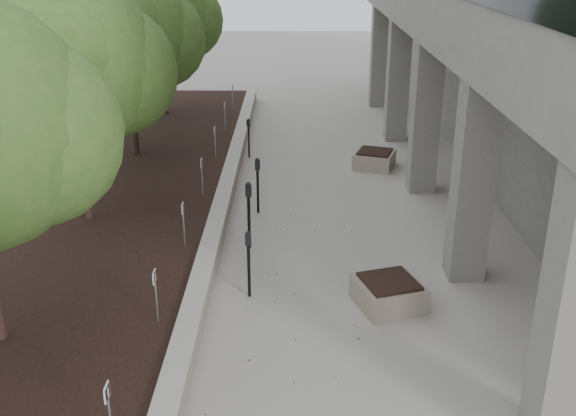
{
  "coord_description": "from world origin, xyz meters",
  "views": [
    {
      "loc": [
        -0.09,
        -6.17,
        6.38
      ],
      "look_at": [
        -0.18,
        6.44,
        1.28
      ],
      "focal_mm": 41.59,
      "sensor_mm": 36.0,
      "label": 1
    }
  ],
  "objects_px": {
    "parking_meter_2": "(249,264)",
    "crabapple_tree_4": "(128,62)",
    "crabapple_tree_3": "(75,102)",
    "parking_meter_5": "(249,138)",
    "planter_back": "(374,159)",
    "parking_meter_3": "(249,215)",
    "planter_front": "(389,292)",
    "crabapple_tree_5": "(161,38)",
    "parking_meter_4": "(258,186)"
  },
  "relations": [
    {
      "from": "crabapple_tree_5",
      "to": "planter_back",
      "type": "distance_m",
      "value": 9.23
    },
    {
      "from": "crabapple_tree_3",
      "to": "parking_meter_2",
      "type": "xyz_separation_m",
      "value": [
        3.89,
        -2.92,
        -2.44
      ]
    },
    {
      "from": "crabapple_tree_3",
      "to": "parking_meter_5",
      "type": "distance_m",
      "value": 7.2
    },
    {
      "from": "crabapple_tree_4",
      "to": "parking_meter_5",
      "type": "xyz_separation_m",
      "value": [
        3.34,
        0.88,
        -2.5
      ]
    },
    {
      "from": "crabapple_tree_3",
      "to": "planter_back",
      "type": "height_order",
      "value": "crabapple_tree_3"
    },
    {
      "from": "parking_meter_5",
      "to": "parking_meter_4",
      "type": "bearing_deg",
      "value": -67.36
    },
    {
      "from": "crabapple_tree_4",
      "to": "parking_meter_4",
      "type": "xyz_separation_m",
      "value": [
        3.85,
        -3.69,
        -2.4
      ]
    },
    {
      "from": "planter_front",
      "to": "planter_back",
      "type": "xyz_separation_m",
      "value": [
        0.65,
        8.15,
        -0.0
      ]
    },
    {
      "from": "crabapple_tree_5",
      "to": "parking_meter_5",
      "type": "height_order",
      "value": "crabapple_tree_5"
    },
    {
      "from": "crabapple_tree_4",
      "to": "planter_back",
      "type": "xyz_separation_m",
      "value": [
        7.16,
        -0.07,
        -2.86
      ]
    },
    {
      "from": "parking_meter_3",
      "to": "parking_meter_4",
      "type": "relative_size",
      "value": 1.08
    },
    {
      "from": "parking_meter_4",
      "to": "planter_front",
      "type": "bearing_deg",
      "value": -66.45
    },
    {
      "from": "crabapple_tree_3",
      "to": "crabapple_tree_4",
      "type": "relative_size",
      "value": 1.0
    },
    {
      "from": "crabapple_tree_4",
      "to": "parking_meter_3",
      "type": "xyz_separation_m",
      "value": [
        3.76,
        -5.75,
        -2.34
      ]
    },
    {
      "from": "parking_meter_3",
      "to": "crabapple_tree_3",
      "type": "bearing_deg",
      "value": 157.39
    },
    {
      "from": "crabapple_tree_3",
      "to": "crabapple_tree_5",
      "type": "distance_m",
      "value": 10.0
    },
    {
      "from": "parking_meter_2",
      "to": "parking_meter_4",
      "type": "distance_m",
      "value": 4.23
    },
    {
      "from": "crabapple_tree_4",
      "to": "parking_meter_5",
      "type": "relative_size",
      "value": 4.35
    },
    {
      "from": "crabapple_tree_4",
      "to": "parking_meter_4",
      "type": "bearing_deg",
      "value": -43.79
    },
    {
      "from": "parking_meter_5",
      "to": "planter_front",
      "type": "bearing_deg",
      "value": -54.52
    },
    {
      "from": "crabapple_tree_5",
      "to": "planter_back",
      "type": "xyz_separation_m",
      "value": [
        7.16,
        -5.07,
        -2.86
      ]
    },
    {
      "from": "crabapple_tree_5",
      "to": "parking_meter_3",
      "type": "bearing_deg",
      "value": -70.74
    },
    {
      "from": "parking_meter_5",
      "to": "crabapple_tree_3",
      "type": "bearing_deg",
      "value": -103.33
    },
    {
      "from": "crabapple_tree_5",
      "to": "planter_back",
      "type": "relative_size",
      "value": 4.89
    },
    {
      "from": "crabapple_tree_3",
      "to": "parking_meter_3",
      "type": "distance_m",
      "value": 4.49
    },
    {
      "from": "parking_meter_2",
      "to": "parking_meter_5",
      "type": "relative_size",
      "value": 1.1
    },
    {
      "from": "planter_front",
      "to": "crabapple_tree_5",
      "type": "bearing_deg",
      "value": 116.2
    },
    {
      "from": "parking_meter_2",
      "to": "crabapple_tree_4",
      "type": "bearing_deg",
      "value": 110.63
    },
    {
      "from": "crabapple_tree_4",
      "to": "crabapple_tree_5",
      "type": "height_order",
      "value": "same"
    },
    {
      "from": "parking_meter_3",
      "to": "crabapple_tree_5",
      "type": "bearing_deg",
      "value": 97.9
    },
    {
      "from": "crabapple_tree_4",
      "to": "parking_meter_2",
      "type": "distance_m",
      "value": 9.15
    },
    {
      "from": "crabapple_tree_4",
      "to": "parking_meter_5",
      "type": "distance_m",
      "value": 4.26
    },
    {
      "from": "crabapple_tree_4",
      "to": "planter_back",
      "type": "relative_size",
      "value": 4.89
    },
    {
      "from": "planter_back",
      "to": "crabapple_tree_4",
      "type": "bearing_deg",
      "value": 179.42
    },
    {
      "from": "parking_meter_4",
      "to": "planter_back",
      "type": "bearing_deg",
      "value": 40.64
    },
    {
      "from": "planter_back",
      "to": "parking_meter_5",
      "type": "bearing_deg",
      "value": 166.06
    },
    {
      "from": "parking_meter_2",
      "to": "parking_meter_5",
      "type": "bearing_deg",
      "value": 88.05
    },
    {
      "from": "planter_front",
      "to": "parking_meter_5",
      "type": "bearing_deg",
      "value": 109.21
    },
    {
      "from": "parking_meter_4",
      "to": "parking_meter_5",
      "type": "height_order",
      "value": "parking_meter_4"
    },
    {
      "from": "parking_meter_5",
      "to": "planter_back",
      "type": "height_order",
      "value": "parking_meter_5"
    },
    {
      "from": "parking_meter_2",
      "to": "parking_meter_3",
      "type": "distance_m",
      "value": 2.18
    },
    {
      "from": "parking_meter_3",
      "to": "planter_front",
      "type": "height_order",
      "value": "parking_meter_3"
    },
    {
      "from": "crabapple_tree_3",
      "to": "crabapple_tree_5",
      "type": "bearing_deg",
      "value": 90.0
    },
    {
      "from": "crabapple_tree_3",
      "to": "parking_meter_4",
      "type": "height_order",
      "value": "crabapple_tree_3"
    },
    {
      "from": "parking_meter_4",
      "to": "planter_front",
      "type": "relative_size",
      "value": 1.27
    },
    {
      "from": "planter_back",
      "to": "parking_meter_3",
      "type": "bearing_deg",
      "value": -120.98
    },
    {
      "from": "parking_meter_2",
      "to": "planter_front",
      "type": "distance_m",
      "value": 2.67
    },
    {
      "from": "crabapple_tree_5",
      "to": "parking_meter_4",
      "type": "bearing_deg",
      "value": -66.12
    },
    {
      "from": "crabapple_tree_5",
      "to": "parking_meter_3",
      "type": "distance_m",
      "value": 11.62
    },
    {
      "from": "crabapple_tree_3",
      "to": "planter_front",
      "type": "height_order",
      "value": "crabapple_tree_3"
    }
  ]
}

